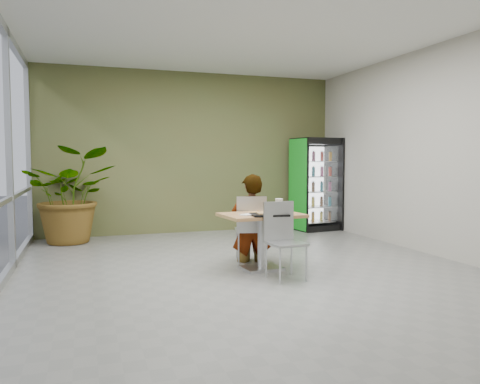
# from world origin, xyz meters

# --- Properties ---
(ground) EXTENTS (7.00, 7.00, 0.00)m
(ground) POSITION_xyz_m (0.00, 0.00, 0.00)
(ground) COLOR slate
(ground) RESTS_ON ground
(room_envelope) EXTENTS (6.00, 7.00, 3.20)m
(room_envelope) POSITION_xyz_m (0.00, 0.00, 1.60)
(room_envelope) COLOR #BAB4A8
(room_envelope) RESTS_ON ground
(dining_table) EXTENTS (1.10, 0.82, 0.75)m
(dining_table) POSITION_xyz_m (0.16, 0.01, 0.54)
(dining_table) COLOR tan
(dining_table) RESTS_ON ground
(chair_far) EXTENTS (0.51, 0.51, 0.95)m
(chair_far) POSITION_xyz_m (0.18, 0.48, 0.56)
(chair_far) COLOR #AFB2B4
(chair_far) RESTS_ON ground
(chair_near) EXTENTS (0.45, 0.46, 0.94)m
(chair_near) POSITION_xyz_m (0.25, -0.47, 0.55)
(chair_near) COLOR #AFB2B4
(chair_near) RESTS_ON ground
(seated_woman) EXTENTS (0.65, 0.50, 1.56)m
(seated_woman) POSITION_xyz_m (0.20, 0.53, 0.48)
(seated_woman) COLOR black
(seated_woman) RESTS_ON ground
(pizza_plate) EXTENTS (0.28, 0.29, 0.03)m
(pizza_plate) POSITION_xyz_m (0.10, 0.04, 0.77)
(pizza_plate) COLOR silver
(pizza_plate) RESTS_ON dining_table
(soda_cup) EXTENTS (0.11, 0.11, 0.19)m
(soda_cup) POSITION_xyz_m (0.44, 0.09, 0.84)
(soda_cup) COLOR silver
(soda_cup) RESTS_ON dining_table
(napkin_stack) EXTENTS (0.17, 0.17, 0.02)m
(napkin_stack) POSITION_xyz_m (-0.10, -0.13, 0.76)
(napkin_stack) COLOR silver
(napkin_stack) RESTS_ON dining_table
(cafeteria_tray) EXTENTS (0.50, 0.40, 0.03)m
(cafeteria_tray) POSITION_xyz_m (0.17, -0.23, 0.76)
(cafeteria_tray) COLOR black
(cafeteria_tray) RESTS_ON dining_table
(beverage_fridge) EXTENTS (0.95, 0.77, 1.91)m
(beverage_fridge) POSITION_xyz_m (2.53, 2.97, 0.95)
(beverage_fridge) COLOR black
(beverage_fridge) RESTS_ON ground
(potted_plant) EXTENTS (1.60, 1.40, 1.69)m
(potted_plant) POSITION_xyz_m (-2.27, 2.97, 0.85)
(potted_plant) COLOR #2A692B
(potted_plant) RESTS_ON ground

